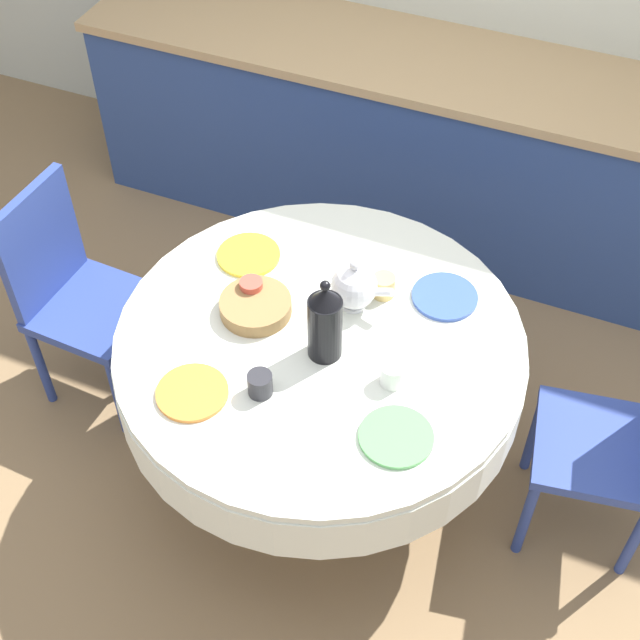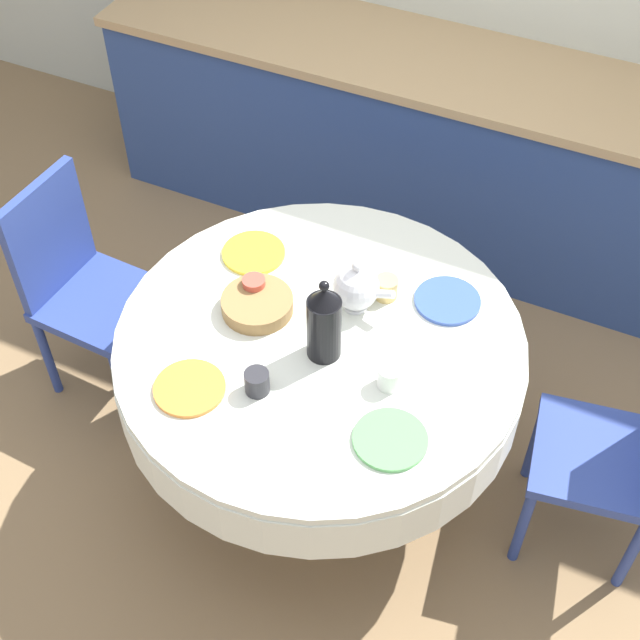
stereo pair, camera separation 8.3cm
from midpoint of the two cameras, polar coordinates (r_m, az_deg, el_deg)
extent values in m
plane|color=#8E704C|center=(3.40, 0.71, -9.24)|extent=(12.00, 12.00, 0.00)
cube|color=#2D4784|center=(4.05, 9.50, 10.07)|extent=(3.20, 0.60, 0.85)
cube|color=tan|center=(3.80, 10.34, 15.37)|extent=(3.24, 0.64, 0.04)
cylinder|color=brown|center=(3.38, 0.71, -9.06)|extent=(0.44, 0.44, 0.04)
cylinder|color=brown|center=(3.17, 0.75, -6.48)|extent=(0.11, 0.11, 0.48)
cylinder|color=silver|center=(2.91, 0.82, -2.68)|extent=(1.32, 1.32, 0.18)
cylinder|color=silver|center=(2.83, 0.84, -1.31)|extent=(1.31, 1.31, 0.03)
cube|color=#2D428E|center=(3.04, 18.02, -8.37)|extent=(0.46, 0.46, 0.04)
cylinder|color=#2D428E|center=(3.11, 13.58, -12.73)|extent=(0.04, 0.04, 0.41)
cylinder|color=#2D428E|center=(3.31, 14.31, -7.56)|extent=(0.04, 0.04, 0.41)
cylinder|color=#2D428E|center=(3.16, 20.05, -13.87)|extent=(0.04, 0.04, 0.41)
cylinder|color=#2D428E|center=(3.35, 20.29, -8.70)|extent=(0.04, 0.04, 0.41)
cube|color=#2D428E|center=(3.42, -13.14, 1.11)|extent=(0.42, 0.42, 0.04)
cube|color=#2D428E|center=(3.35, -16.32, 5.12)|extent=(0.05, 0.38, 0.46)
cylinder|color=#2D428E|center=(3.59, -8.63, -0.53)|extent=(0.04, 0.04, 0.41)
cylinder|color=#2D428E|center=(3.42, -11.91, -4.41)|extent=(0.04, 0.04, 0.41)
cylinder|color=#2D428E|center=(3.76, -13.09, 1.35)|extent=(0.04, 0.04, 0.41)
cylinder|color=#2D428E|center=(3.60, -16.42, -2.25)|extent=(0.04, 0.04, 0.41)
cylinder|color=orange|center=(2.70, -7.48, -4.36)|extent=(0.22, 0.22, 0.01)
cylinder|color=#28282D|center=(2.66, -3.16, -3.99)|extent=(0.08, 0.08, 0.08)
cylinder|color=#5BA85B|center=(2.58, 5.45, -7.64)|extent=(0.22, 0.22, 0.01)
cylinder|color=white|center=(2.68, 5.38, -3.63)|extent=(0.08, 0.08, 0.08)
cylinder|color=yellow|center=(3.09, -3.50, 4.30)|extent=(0.22, 0.22, 0.01)
cylinder|color=#CC4C3D|center=(2.92, -3.42, 2.08)|extent=(0.08, 0.08, 0.08)
cylinder|color=#3856AD|center=(2.96, 8.96, 1.22)|extent=(0.22, 0.22, 0.01)
cylinder|color=#DBB766|center=(2.93, 5.08, 2.05)|extent=(0.08, 0.08, 0.08)
cylinder|color=black|center=(2.70, 1.14, -0.53)|extent=(0.11, 0.11, 0.23)
cone|color=black|center=(2.59, 1.18, 1.53)|extent=(0.10, 0.10, 0.05)
sphere|color=black|center=(2.56, 1.20, 2.18)|extent=(0.03, 0.03, 0.03)
cylinder|color=white|center=(2.91, 3.08, 0.97)|extent=(0.08, 0.08, 0.01)
sphere|color=white|center=(2.85, 3.15, 2.10)|extent=(0.15, 0.15, 0.15)
cylinder|color=white|center=(2.83, 4.82, 1.66)|extent=(0.09, 0.03, 0.05)
sphere|color=white|center=(2.79, 3.23, 3.44)|extent=(0.03, 0.03, 0.03)
cylinder|color=olive|center=(2.89, -3.21, 1.01)|extent=(0.23, 0.23, 0.05)
camera|label=1|loc=(0.04, -89.14, 0.94)|focal=50.00mm
camera|label=2|loc=(0.04, 90.86, -0.94)|focal=50.00mm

